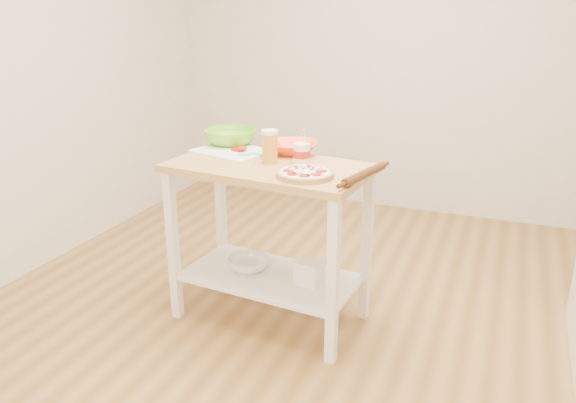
# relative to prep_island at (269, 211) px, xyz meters

# --- Properties ---
(room_shell) EXTENTS (4.04, 4.54, 2.74)m
(room_shell) POSITION_rel_prep_island_xyz_m (0.28, -0.14, 0.71)
(room_shell) COLOR olive
(room_shell) RESTS_ON ground
(prep_island) EXTENTS (1.08, 0.66, 0.90)m
(prep_island) POSITION_rel_prep_island_xyz_m (0.00, 0.00, 0.00)
(prep_island) COLOR tan
(prep_island) RESTS_ON ground
(pizza) EXTENTS (0.28, 0.28, 0.04)m
(pizza) POSITION_rel_prep_island_xyz_m (0.25, -0.13, 0.28)
(pizza) COLOR tan
(pizza) RESTS_ON prep_island
(cutting_board) EXTENTS (0.46, 0.39, 0.04)m
(cutting_board) POSITION_rel_prep_island_xyz_m (-0.29, 0.16, 0.27)
(cutting_board) COLOR white
(cutting_board) RESTS_ON prep_island
(spatula) EXTENTS (0.15, 0.06, 0.01)m
(spatula) POSITION_rel_prep_island_xyz_m (-0.15, 0.09, 0.27)
(spatula) COLOR #44D3AC
(spatula) RESTS_ON cutting_board
(knife) EXTENTS (0.27, 0.03, 0.01)m
(knife) POSITION_rel_prep_island_xyz_m (-0.38, 0.30, 0.28)
(knife) COLOR silver
(knife) RESTS_ON cutting_board
(orange_bowl) EXTENTS (0.34, 0.34, 0.07)m
(orange_bowl) POSITION_rel_prep_island_xyz_m (0.03, 0.26, 0.29)
(orange_bowl) COLOR #FF511F
(orange_bowl) RESTS_ON prep_island
(green_bowl) EXTENTS (0.32, 0.32, 0.09)m
(green_bowl) POSITION_rel_prep_island_xyz_m (-0.38, 0.29, 0.31)
(green_bowl) COLOR #67BC20
(green_bowl) RESTS_ON prep_island
(beer_pint) EXTENTS (0.09, 0.09, 0.17)m
(beer_pint) POSITION_rel_prep_island_xyz_m (-0.01, 0.04, 0.35)
(beer_pint) COLOR orange
(beer_pint) RESTS_ON prep_island
(yogurt_tub) EXTENTS (0.09, 0.09, 0.19)m
(yogurt_tub) POSITION_rel_prep_island_xyz_m (0.15, 0.08, 0.31)
(yogurt_tub) COLOR white
(yogurt_tub) RESTS_ON prep_island
(rolling_pin) EXTENTS (0.13, 0.37, 0.04)m
(rolling_pin) POSITION_rel_prep_island_xyz_m (0.53, -0.07, 0.28)
(rolling_pin) COLOR #502D12
(rolling_pin) RESTS_ON prep_island
(shelf_glass_bowl) EXTENTS (0.30, 0.30, 0.07)m
(shelf_glass_bowl) POSITION_rel_prep_island_xyz_m (-0.14, 0.02, -0.34)
(shelf_glass_bowl) COLOR silver
(shelf_glass_bowl) RESTS_ON prep_island
(shelf_bin) EXTENTS (0.14, 0.14, 0.13)m
(shelf_bin) POSITION_rel_prep_island_xyz_m (0.23, 0.00, -0.32)
(shelf_bin) COLOR white
(shelf_bin) RESTS_ON prep_island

